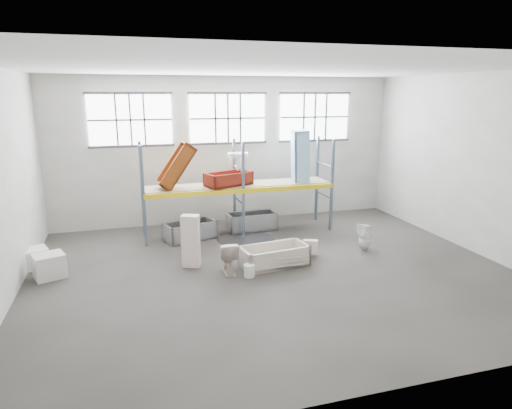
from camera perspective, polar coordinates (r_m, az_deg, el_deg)
name	(u,v)px	position (r m, az deg, el deg)	size (l,w,h in m)	color
floor	(272,273)	(11.57, 2.10, -8.73)	(12.00, 10.00, 0.10)	#4E4843
ceiling	(274,65)	(10.68, 2.36, 17.38)	(12.00, 10.00, 0.10)	silver
wall_back	(228,150)	(15.66, -3.66, 6.95)	(12.00, 0.10, 5.00)	#9F9C93
wall_front	(389,238)	(6.39, 16.71, -4.11)	(12.00, 0.10, 5.00)	#B2AFA6
wall_right	(478,164)	(13.96, 26.58, 4.63)	(0.10, 10.00, 5.00)	#B8B5AA
window_left	(130,120)	(15.08, -15.78, 10.38)	(2.60, 0.04, 1.60)	white
window_mid	(228,118)	(15.45, -3.64, 10.95)	(2.60, 0.04, 1.60)	white
window_right	(315,117)	(16.45, 7.51, 11.05)	(2.60, 0.04, 1.60)	white
rack_upright_la	(144,197)	(13.35, -14.19, 0.94)	(0.08, 0.08, 3.00)	slate
rack_upright_lb	(142,189)	(14.52, -14.40, 1.97)	(0.08, 0.08, 3.00)	slate
rack_upright_ma	(243,191)	(13.76, -1.63, 1.76)	(0.08, 0.08, 3.00)	slate
rack_upright_mb	(234,184)	(14.90, -2.80, 2.70)	(0.08, 0.08, 3.00)	slate
rack_upright_ra	(332,185)	(14.79, 9.70, 2.43)	(0.08, 0.08, 3.00)	slate
rack_upright_rb	(317,179)	(15.85, 7.82, 3.27)	(0.08, 0.08, 3.00)	slate
rack_beam_front	(243,191)	(13.76, -1.63, 1.76)	(6.00, 0.10, 0.14)	yellow
rack_beam_back	(234,184)	(14.90, -2.80, 2.70)	(6.00, 0.10, 0.14)	yellow
shelf_deck	(239,185)	(14.31, -2.24, 2.56)	(5.90, 1.10, 0.03)	gray
wet_patch	(245,239)	(13.97, -1.38, -4.42)	(1.80, 1.80, 0.00)	black
bathtub_beige	(274,256)	(11.85, 2.36, -6.55)	(1.78, 0.84, 0.52)	beige
cistern_spare	(310,247)	(12.54, 6.98, -5.38)	(0.40, 0.19, 0.38)	beige
sink_in_tub	(278,255)	(12.17, 2.86, -6.50)	(0.42, 0.42, 0.15)	beige
toilet_beige	(228,257)	(11.36, -3.59, -6.67)	(0.46, 0.81, 0.82)	beige
cistern_tall	(191,241)	(11.74, -8.35, -4.65)	(0.45, 0.29, 1.39)	silver
toilet_white	(365,237)	(13.31, 13.76, -4.01)	(0.35, 0.36, 0.79)	white
steel_tub_left	(190,231)	(13.99, -8.44, -3.35)	(1.54, 0.72, 0.56)	#B9BAC1
steel_tub_right	(252,221)	(14.80, -0.54, -2.19)	(1.59, 0.74, 0.58)	#B3B4BB
rust_tub_flat	(229,179)	(14.05, -3.54, 3.32)	(1.46, 0.69, 0.41)	maroon
rust_tub_tilted	(176,166)	(13.75, -10.17, 4.91)	(1.51, 0.71, 0.43)	#91470F
sink_on_shelf	(238,170)	(14.06, -2.32, 4.49)	(0.65, 0.50, 0.58)	silver
blue_tub_upright	(300,157)	(14.78, 5.66, 6.08)	(1.74, 0.82, 0.49)	#84B0D8
bucket	(249,271)	(11.14, -0.87, -8.48)	(0.27, 0.27, 0.32)	silver
carton_near	(49,266)	(12.18, -24.94, -7.14)	(0.70, 0.60, 0.60)	silver
carton_far	(35,258)	(13.05, -26.42, -6.14)	(0.61, 0.61, 0.51)	white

